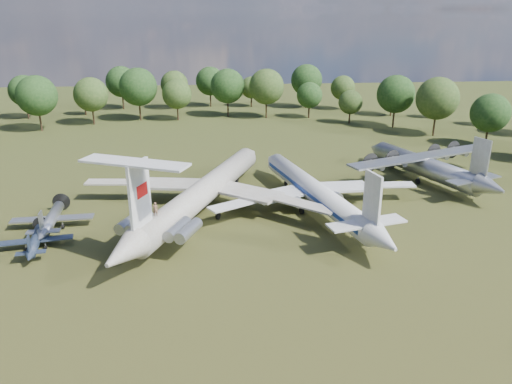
{
  "coord_description": "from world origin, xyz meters",
  "views": [
    {
      "loc": [
        -0.15,
        -75.27,
        31.6
      ],
      "look_at": [
        6.19,
        -3.19,
        5.0
      ],
      "focal_mm": 35.0,
      "sensor_mm": 36.0,
      "label": 1
    }
  ],
  "objects_px": {
    "tu104_jet": "(315,196)",
    "small_prop_west": "(36,243)",
    "small_prop_northwest": "(52,221)",
    "an12_transport": "(425,169)",
    "person_on_il62": "(155,209)",
    "il62_airliner": "(204,196)"
  },
  "relations": [
    {
      "from": "an12_transport",
      "to": "person_on_il62",
      "type": "xyz_separation_m",
      "value": [
        -48.7,
        -26.59,
        4.13
      ]
    },
    {
      "from": "person_on_il62",
      "to": "an12_transport",
      "type": "bearing_deg",
      "value": -151.45
    },
    {
      "from": "small_prop_west",
      "to": "person_on_il62",
      "type": "relative_size",
      "value": 6.99
    },
    {
      "from": "il62_airliner",
      "to": "person_on_il62",
      "type": "height_order",
      "value": "person_on_il62"
    },
    {
      "from": "il62_airliner",
      "to": "person_on_il62",
      "type": "xyz_separation_m",
      "value": [
        -6.23,
        -14.38,
        3.76
      ]
    },
    {
      "from": "tu104_jet",
      "to": "an12_transport",
      "type": "relative_size",
      "value": 1.33
    },
    {
      "from": "an12_transport",
      "to": "small_prop_west",
      "type": "bearing_deg",
      "value": 178.86
    },
    {
      "from": "small_prop_west",
      "to": "small_prop_northwest",
      "type": "relative_size",
      "value": 0.81
    },
    {
      "from": "tu104_jet",
      "to": "small_prop_northwest",
      "type": "bearing_deg",
      "value": 171.67
    },
    {
      "from": "il62_airliner",
      "to": "an12_transport",
      "type": "height_order",
      "value": "il62_airliner"
    },
    {
      "from": "an12_transport",
      "to": "person_on_il62",
      "type": "relative_size",
      "value": 19.23
    },
    {
      "from": "small_prop_northwest",
      "to": "person_on_il62",
      "type": "xyz_separation_m",
      "value": [
        16.92,
        -9.65,
        5.34
      ]
    },
    {
      "from": "tu104_jet",
      "to": "person_on_il62",
      "type": "distance_m",
      "value": 28.5
    },
    {
      "from": "il62_airliner",
      "to": "small_prop_northwest",
      "type": "height_order",
      "value": "il62_airliner"
    },
    {
      "from": "small_prop_west",
      "to": "person_on_il62",
      "type": "height_order",
      "value": "person_on_il62"
    },
    {
      "from": "tu104_jet",
      "to": "small_prop_west",
      "type": "distance_m",
      "value": 43.21
    },
    {
      "from": "il62_airliner",
      "to": "small_prop_northwest",
      "type": "relative_size",
      "value": 3.44
    },
    {
      "from": "small_prop_northwest",
      "to": "person_on_il62",
      "type": "bearing_deg",
      "value": -33.76
    },
    {
      "from": "small_prop_northwest",
      "to": "person_on_il62",
      "type": "distance_m",
      "value": 20.19
    },
    {
      "from": "small_prop_northwest",
      "to": "il62_airliner",
      "type": "bearing_deg",
      "value": 7.5
    },
    {
      "from": "an12_transport",
      "to": "small_prop_west",
      "type": "xyz_separation_m",
      "value": [
        -65.84,
        -23.9,
        -1.45
      ]
    },
    {
      "from": "il62_airliner",
      "to": "person_on_il62",
      "type": "relative_size",
      "value": 29.67
    }
  ]
}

